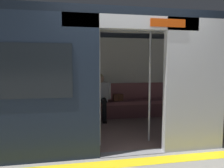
% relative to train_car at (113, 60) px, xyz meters
% --- Properties ---
extents(ground_plane, '(60.00, 60.00, 0.00)m').
position_rel_train_car_xyz_m(ground_plane, '(-0.07, 1.23, -1.50)').
color(ground_plane, gray).
extents(platform_edge_strip, '(8.00, 0.24, 0.01)m').
position_rel_train_car_xyz_m(platform_edge_strip, '(-0.07, 1.53, -1.50)').
color(platform_edge_strip, yellow).
rests_on(platform_edge_strip, ground_plane).
extents(train_car, '(6.40, 2.78, 2.25)m').
position_rel_train_car_xyz_m(train_car, '(0.00, 0.00, 0.00)').
color(train_car, silver).
rests_on(train_car, ground_plane).
extents(bench_seat, '(3.16, 0.44, 0.44)m').
position_rel_train_car_xyz_m(bench_seat, '(-0.07, -1.04, -1.16)').
color(bench_seat, '#935156').
rests_on(bench_seat, ground_plane).
extents(person_seated, '(0.55, 0.70, 1.17)m').
position_rel_train_car_xyz_m(person_seated, '(0.15, -0.99, -0.83)').
color(person_seated, silver).
rests_on(person_seated, ground_plane).
extents(handbag, '(0.26, 0.15, 0.17)m').
position_rel_train_car_xyz_m(handbag, '(-0.36, -1.10, -0.97)').
color(handbag, brown).
rests_on(handbag, bench_seat).
extents(book, '(0.22, 0.26, 0.03)m').
position_rel_train_car_xyz_m(book, '(0.47, -1.06, -1.04)').
color(book, '#33723F').
rests_on(book, bench_seat).
extents(grab_pole_door, '(0.04, 0.04, 2.11)m').
position_rel_train_car_xyz_m(grab_pole_door, '(0.39, 0.80, -0.44)').
color(grab_pole_door, silver).
rests_on(grab_pole_door, ground_plane).
extents(grab_pole_far, '(0.04, 0.04, 2.11)m').
position_rel_train_car_xyz_m(grab_pole_far, '(-0.53, 0.76, -0.44)').
color(grab_pole_far, silver).
rests_on(grab_pole_far, ground_plane).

